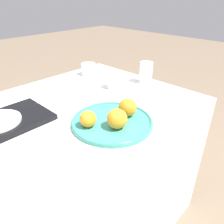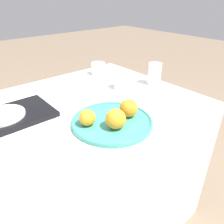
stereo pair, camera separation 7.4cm
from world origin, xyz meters
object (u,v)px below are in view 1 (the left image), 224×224
(orange_1, at_px, (127,107))
(napkin, at_px, (77,92))
(fruit_platter, at_px, (112,121))
(cup_1, at_px, (115,81))
(orange_2, at_px, (117,119))
(orange_0, at_px, (88,119))
(cup_0, at_px, (88,69))
(water_glass, at_px, (146,73))

(orange_1, bearing_deg, napkin, 87.90)
(fruit_platter, relative_size, cup_1, 3.96)
(cup_1, bearing_deg, orange_2, -135.42)
(napkin, bearing_deg, orange_2, -105.77)
(orange_2, distance_m, cup_1, 0.40)
(orange_2, bearing_deg, orange_0, 128.55)
(cup_1, bearing_deg, cup_0, 80.69)
(water_glass, relative_size, cup_0, 1.35)
(cup_0, xyz_separation_m, napkin, (-0.22, -0.16, -0.03))
(water_glass, xyz_separation_m, cup_1, (-0.18, 0.07, -0.02))
(fruit_platter, bearing_deg, napkin, 75.64)
(cup_0, bearing_deg, orange_1, -114.74)
(fruit_platter, distance_m, cup_1, 0.35)
(orange_2, bearing_deg, orange_1, 18.36)
(fruit_platter, distance_m, orange_0, 0.10)
(fruit_platter, xyz_separation_m, orange_0, (-0.09, 0.04, 0.03))
(fruit_platter, height_order, orange_0, orange_0)
(orange_2, distance_m, water_glass, 0.51)
(fruit_platter, relative_size, cup_0, 3.66)
(fruit_platter, xyz_separation_m, orange_2, (-0.02, -0.05, 0.04))
(orange_0, relative_size, cup_0, 0.72)
(orange_1, distance_m, cup_0, 0.56)
(orange_0, distance_m, cup_0, 0.60)
(fruit_platter, height_order, orange_2, orange_2)
(fruit_platter, bearing_deg, cup_1, 41.67)
(fruit_platter, relative_size, orange_2, 4.24)
(water_glass, xyz_separation_m, cup_0, (-0.13, 0.32, -0.02))
(fruit_platter, xyz_separation_m, cup_1, (0.26, 0.23, 0.03))
(orange_0, height_order, napkin, orange_0)
(orange_2, height_order, napkin, orange_2)
(orange_2, height_order, water_glass, water_glass)
(orange_2, height_order, cup_1, orange_2)
(fruit_platter, xyz_separation_m, orange_1, (0.07, -0.02, 0.04))
(cup_0, bearing_deg, cup_1, -99.31)
(water_glass, relative_size, napkin, 0.77)
(orange_1, relative_size, cup_1, 0.90)
(orange_1, height_order, water_glass, water_glass)
(orange_1, height_order, cup_1, orange_1)
(cup_0, bearing_deg, orange_0, -130.68)
(orange_2, distance_m, cup_0, 0.63)
(orange_0, xyz_separation_m, orange_2, (0.06, -0.08, 0.01))
(fruit_platter, height_order, napkin, fruit_platter)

